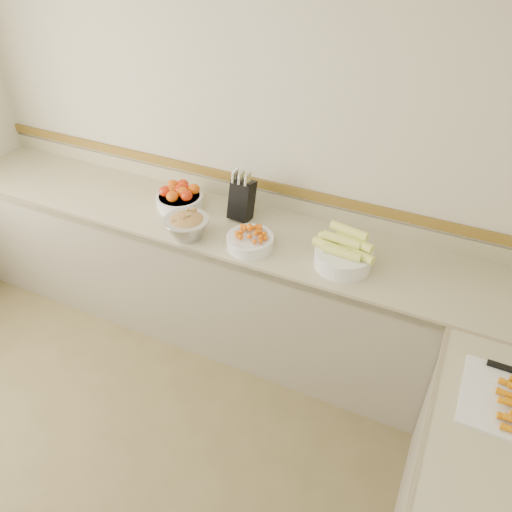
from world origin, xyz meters
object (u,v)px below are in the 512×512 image
at_px(knife_block, 242,199).
at_px(rhubarb_bowl, 187,226).
at_px(cherry_tomato_bowl, 250,240).
at_px(corn_bowl, 344,254).
at_px(tomato_bowl, 179,197).

relative_size(knife_block, rhubarb_bowl, 1.21).
height_order(knife_block, rhubarb_bowl, knife_block).
height_order(cherry_tomato_bowl, rhubarb_bowl, same).
height_order(knife_block, cherry_tomato_bowl, knife_block).
bearing_deg(knife_block, corn_bowl, -15.68).
relative_size(tomato_bowl, corn_bowl, 0.86).
bearing_deg(cherry_tomato_bowl, knife_block, 124.76).
distance_m(tomato_bowl, cherry_tomato_bowl, 0.64).
xyz_separation_m(tomato_bowl, rhubarb_bowl, (0.22, -0.27, 0.01)).
relative_size(knife_block, corn_bowl, 0.92).
distance_m(knife_block, corn_bowl, 0.75).
height_order(knife_block, corn_bowl, knife_block).
bearing_deg(corn_bowl, knife_block, 164.32).
bearing_deg(cherry_tomato_bowl, tomato_bowl, 160.97).
distance_m(knife_block, rhubarb_bowl, 0.39).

